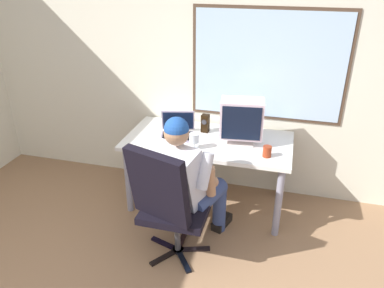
{
  "coord_description": "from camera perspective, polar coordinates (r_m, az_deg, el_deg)",
  "views": [
    {
      "loc": [
        0.91,
        -0.83,
        2.23
      ],
      "look_at": [
        0.17,
        1.9,
        0.84
      ],
      "focal_mm": 34.98,
      "sensor_mm": 36.0,
      "label": 1
    }
  ],
  "objects": [
    {
      "name": "laptop",
      "position": [
        3.59,
        -2.17,
        2.28
      ],
      "size": [
        0.38,
        0.35,
        0.22
      ],
      "color": "#93879F",
      "rests_on": "desk"
    },
    {
      "name": "desk_speaker",
      "position": [
        3.64,
        2.03,
        3.17
      ],
      "size": [
        0.08,
        0.08,
        0.18
      ],
      "color": "black",
      "rests_on": "desk"
    },
    {
      "name": "wine_glass",
      "position": [
        3.31,
        0.35,
        0.81
      ],
      "size": [
        0.09,
        0.09,
        0.14
      ],
      "color": "silver",
      "rests_on": "desk"
    },
    {
      "name": "office_chair",
      "position": [
        2.89,
        -3.74,
        -8.52
      ],
      "size": [
        0.6,
        0.64,
        1.06
      ],
      "color": "black",
      "rests_on": "ground"
    },
    {
      "name": "wall_rear",
      "position": [
        3.78,
        1.32,
        11.53
      ],
      "size": [
        4.75,
        0.08,
        2.55
      ],
      "color": "silver",
      "rests_on": "ground"
    },
    {
      "name": "desk",
      "position": [
        3.56,
        2.46,
        -0.55
      ],
      "size": [
        1.55,
        0.77,
        0.72
      ],
      "color": "gray",
      "rests_on": "ground"
    },
    {
      "name": "person_seated",
      "position": [
        3.05,
        -0.87,
        -5.28
      ],
      "size": [
        0.65,
        0.84,
        1.22
      ],
      "color": "navy",
      "rests_on": "ground"
    },
    {
      "name": "coffee_mug",
      "position": [
        3.25,
        11.38,
        -1.12
      ],
      "size": [
        0.07,
        0.07,
        0.1
      ],
      "color": "maroon",
      "rests_on": "desk"
    },
    {
      "name": "crt_monitor",
      "position": [
        3.38,
        7.57,
        3.79
      ],
      "size": [
        0.41,
        0.29,
        0.41
      ],
      "color": "beige",
      "rests_on": "desk"
    }
  ]
}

